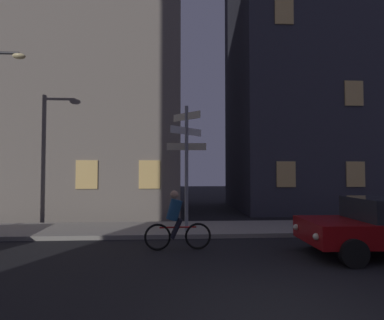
% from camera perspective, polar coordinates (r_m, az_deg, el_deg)
% --- Properties ---
extents(sidewalk_kerb, '(40.00, 2.59, 0.14)m').
position_cam_1_polar(sidewalk_kerb, '(11.35, 4.97, -12.58)').
color(sidewalk_kerb, gray).
rests_on(sidewalk_kerb, ground_plane).
extents(signpost, '(1.32, 1.08, 4.19)m').
position_cam_1_polar(signpost, '(10.26, -1.03, 0.67)').
color(signpost, gray).
rests_on(signpost, sidewalk_kerb).
extents(cyclist, '(1.82, 0.34, 1.61)m').
position_cam_1_polar(cyclist, '(8.52, -2.97, -11.46)').
color(cyclist, black).
rests_on(cyclist, ground_plane).
extents(building_left_block, '(10.46, 9.50, 19.13)m').
position_cam_1_polar(building_left_block, '(19.95, -18.66, 19.86)').
color(building_left_block, slate).
rests_on(building_left_block, ground_plane).
extents(building_right_block, '(10.07, 6.86, 14.58)m').
position_cam_1_polar(building_right_block, '(20.12, 22.56, 12.89)').
color(building_right_block, '#383842').
rests_on(building_right_block, ground_plane).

